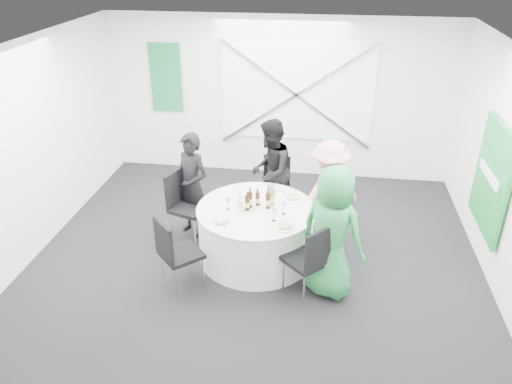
# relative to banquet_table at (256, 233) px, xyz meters

# --- Properties ---
(floor) EXTENTS (6.00, 6.00, 0.00)m
(floor) POSITION_rel_banquet_table_xyz_m (0.00, -0.20, -0.38)
(floor) COLOR black
(floor) RESTS_ON ground
(ceiling) EXTENTS (6.00, 6.00, 0.00)m
(ceiling) POSITION_rel_banquet_table_xyz_m (0.00, -0.20, 2.42)
(ceiling) COLOR silver
(ceiling) RESTS_ON wall_back
(wall_back) EXTENTS (6.00, 0.00, 6.00)m
(wall_back) POSITION_rel_banquet_table_xyz_m (0.00, 2.80, 1.02)
(wall_back) COLOR white
(wall_back) RESTS_ON floor
(wall_front) EXTENTS (6.00, 0.00, 6.00)m
(wall_front) POSITION_rel_banquet_table_xyz_m (0.00, -3.20, 1.02)
(wall_front) COLOR white
(wall_front) RESTS_ON floor
(wall_left) EXTENTS (0.00, 6.00, 6.00)m
(wall_left) POSITION_rel_banquet_table_xyz_m (-3.00, -0.20, 1.02)
(wall_left) COLOR white
(wall_left) RESTS_ON floor
(window_panel) EXTENTS (2.60, 0.03, 1.60)m
(window_panel) POSITION_rel_banquet_table_xyz_m (0.30, 2.76, 1.12)
(window_panel) COLOR silver
(window_panel) RESTS_ON wall_back
(window_brace_a) EXTENTS (2.63, 0.05, 1.84)m
(window_brace_a) POSITION_rel_banquet_table_xyz_m (0.30, 2.72, 1.12)
(window_brace_a) COLOR silver
(window_brace_a) RESTS_ON window_panel
(window_brace_b) EXTENTS (2.63, 0.05, 1.84)m
(window_brace_b) POSITION_rel_banquet_table_xyz_m (0.30, 2.72, 1.12)
(window_brace_b) COLOR silver
(window_brace_b) RESTS_ON window_panel
(green_banner) EXTENTS (0.55, 0.04, 1.20)m
(green_banner) POSITION_rel_banquet_table_xyz_m (-2.00, 2.75, 1.32)
(green_banner) COLOR #146830
(green_banner) RESTS_ON wall_back
(green_sign) EXTENTS (0.05, 1.20, 1.40)m
(green_sign) POSITION_rel_banquet_table_xyz_m (2.94, 0.40, 0.82)
(green_sign) COLOR #188835
(green_sign) RESTS_ON wall_right
(banquet_table) EXTENTS (1.56, 1.56, 0.76)m
(banquet_table) POSITION_rel_banquet_table_xyz_m (0.00, 0.00, 0.00)
(banquet_table) COLOR silver
(banquet_table) RESTS_ON floor
(chair_back) EXTENTS (0.47, 0.48, 0.95)m
(chair_back) POSITION_rel_banquet_table_xyz_m (0.12, 1.21, 0.18)
(chair_back) COLOR black
(chair_back) RESTS_ON floor
(chair_back_left) EXTENTS (0.59, 0.59, 1.02)m
(chair_back_left) POSITION_rel_banquet_table_xyz_m (-1.09, 0.36, 0.22)
(chair_back_left) COLOR black
(chair_back_left) RESTS_ON floor
(chair_back_right) EXTENTS (0.60, 0.59, 0.98)m
(chair_back_right) POSITION_rel_banquet_table_xyz_m (1.00, 0.47, 0.20)
(chair_back_right) COLOR black
(chair_back_right) RESTS_ON floor
(chair_front_right) EXTENTS (0.64, 0.64, 1.00)m
(chair_front_right) POSITION_rel_banquet_table_xyz_m (0.76, -0.74, 0.21)
(chair_front_right) COLOR black
(chair_front_right) RESTS_ON floor
(chair_front_left) EXTENTS (0.64, 0.64, 0.99)m
(chair_front_left) POSITION_rel_banquet_table_xyz_m (-0.87, -0.82, 0.20)
(chair_front_left) COLOR black
(chair_front_left) RESTS_ON floor
(person_man_back_left) EXTENTS (0.67, 0.59, 1.54)m
(person_man_back_left) POSITION_rel_banquet_table_xyz_m (-0.99, 0.51, 0.39)
(person_man_back_left) COLOR black
(person_man_back_left) RESTS_ON floor
(person_man_back) EXTENTS (0.46, 0.79, 1.59)m
(person_man_back) POSITION_rel_banquet_table_xyz_m (0.06, 1.09, 0.41)
(person_man_back) COLOR black
(person_man_back) RESTS_ON floor
(person_woman_pink) EXTENTS (1.07, 0.91, 1.51)m
(person_woman_pink) POSITION_rel_banquet_table_xyz_m (0.93, 0.60, 0.38)
(person_woman_pink) COLOR pink
(person_woman_pink) RESTS_ON floor
(person_woman_green) EXTENTS (0.98, 0.87, 1.67)m
(person_woman_green) POSITION_rel_banquet_table_xyz_m (0.98, -0.58, 0.46)
(person_woman_green) COLOR #248742
(person_woman_green) RESTS_ON floor
(plate_back) EXTENTS (0.29, 0.29, 0.01)m
(plate_back) POSITION_rel_banquet_table_xyz_m (-0.01, 0.60, 0.39)
(plate_back) COLOR white
(plate_back) RESTS_ON banquet_table
(plate_back_left) EXTENTS (0.28, 0.28, 0.01)m
(plate_back_left) POSITION_rel_banquet_table_xyz_m (-0.48, 0.31, 0.39)
(plate_back_left) COLOR white
(plate_back_left) RESTS_ON banquet_table
(plate_back_right) EXTENTS (0.29, 0.29, 0.04)m
(plate_back_right) POSITION_rel_banquet_table_xyz_m (0.45, 0.33, 0.40)
(plate_back_right) COLOR white
(plate_back_right) RESTS_ON banquet_table
(plate_front_right) EXTENTS (0.27, 0.27, 0.04)m
(plate_front_right) POSITION_rel_banquet_table_xyz_m (0.41, -0.41, 0.40)
(plate_front_right) COLOR white
(plate_front_right) RESTS_ON banquet_table
(plate_front_left) EXTENTS (0.28, 0.28, 0.01)m
(plate_front_left) POSITION_rel_banquet_table_xyz_m (-0.47, -0.31, 0.39)
(plate_front_left) COLOR white
(plate_front_left) RESTS_ON banquet_table
(napkin) EXTENTS (0.19, 0.20, 0.05)m
(napkin) POSITION_rel_banquet_table_xyz_m (-0.37, -0.41, 0.42)
(napkin) COLOR silver
(napkin) RESTS_ON plate_front_left
(beer_bottle_a) EXTENTS (0.06, 0.06, 0.28)m
(beer_bottle_a) POSITION_rel_banquet_table_xyz_m (-0.08, 0.02, 0.49)
(beer_bottle_a) COLOR #3B1B0A
(beer_bottle_a) RESTS_ON banquet_table
(beer_bottle_b) EXTENTS (0.06, 0.06, 0.24)m
(beer_bottle_b) POSITION_rel_banquet_table_xyz_m (0.01, 0.09, 0.47)
(beer_bottle_b) COLOR #3B1B0A
(beer_bottle_b) RESTS_ON banquet_table
(beer_bottle_c) EXTENTS (0.06, 0.06, 0.27)m
(beer_bottle_c) POSITION_rel_banquet_table_xyz_m (0.15, 0.03, 0.48)
(beer_bottle_c) COLOR #3B1B0A
(beer_bottle_c) RESTS_ON banquet_table
(beer_bottle_d) EXTENTS (0.06, 0.06, 0.26)m
(beer_bottle_d) POSITION_rel_banquet_table_xyz_m (-0.11, -0.06, 0.48)
(beer_bottle_d) COLOR #3B1B0A
(beer_bottle_d) RESTS_ON banquet_table
(green_water_bottle) EXTENTS (0.08, 0.08, 0.29)m
(green_water_bottle) POSITION_rel_banquet_table_xyz_m (0.20, 0.12, 0.49)
(green_water_bottle) COLOR green
(green_water_bottle) RESTS_ON banquet_table
(clear_water_bottle) EXTENTS (0.08, 0.08, 0.30)m
(clear_water_bottle) POSITION_rel_banquet_table_xyz_m (-0.19, -0.10, 0.50)
(clear_water_bottle) COLOR white
(clear_water_bottle) RESTS_ON banquet_table
(wine_glass_a) EXTENTS (0.07, 0.07, 0.17)m
(wine_glass_a) POSITION_rel_banquet_table_xyz_m (-0.35, -0.07, 0.50)
(wine_glass_a) COLOR white
(wine_glass_a) RESTS_ON banquet_table
(wine_glass_b) EXTENTS (0.07, 0.07, 0.17)m
(wine_glass_b) POSITION_rel_banquet_table_xyz_m (0.26, -0.28, 0.50)
(wine_glass_b) COLOR white
(wine_glass_b) RESTS_ON banquet_table
(wine_glass_c) EXTENTS (0.07, 0.07, 0.17)m
(wine_glass_c) POSITION_rel_banquet_table_xyz_m (0.14, 0.36, 0.50)
(wine_glass_c) COLOR white
(wine_glass_c) RESTS_ON banquet_table
(wine_glass_d) EXTENTS (0.07, 0.07, 0.17)m
(wine_glass_d) POSITION_rel_banquet_table_xyz_m (0.37, -0.10, 0.50)
(wine_glass_d) COLOR white
(wine_glass_d) RESTS_ON banquet_table
(fork_a) EXTENTS (0.12, 0.12, 0.01)m
(fork_a) POSITION_rel_banquet_table_xyz_m (0.27, -0.51, 0.38)
(fork_a) COLOR silver
(fork_a) RESTS_ON banquet_table
(knife_a) EXTENTS (0.10, 0.13, 0.01)m
(knife_a) POSITION_rel_banquet_table_xyz_m (0.54, -0.20, 0.38)
(knife_a) COLOR silver
(knife_a) RESTS_ON banquet_table
(fork_b) EXTENTS (0.10, 0.13, 0.01)m
(fork_b) POSITION_rel_banquet_table_xyz_m (-0.54, -0.19, 0.38)
(fork_b) COLOR silver
(fork_b) RESTS_ON banquet_table
(knife_b) EXTENTS (0.10, 0.13, 0.01)m
(knife_b) POSITION_rel_banquet_table_xyz_m (-0.33, -0.47, 0.38)
(knife_b) COLOR silver
(knife_b) RESTS_ON banquet_table
(fork_c) EXTENTS (0.09, 0.13, 0.01)m
(fork_c) POSITION_rel_banquet_table_xyz_m (-0.37, 0.44, 0.38)
(fork_c) COLOR silver
(fork_c) RESTS_ON banquet_table
(knife_c) EXTENTS (0.10, 0.13, 0.01)m
(knife_c) POSITION_rel_banquet_table_xyz_m (-0.55, 0.18, 0.38)
(knife_c) COLOR silver
(knife_c) RESTS_ON banquet_table
(fork_d) EXTENTS (0.15, 0.03, 0.01)m
(fork_d) POSITION_rel_banquet_table_xyz_m (0.22, 0.53, 0.38)
(fork_d) COLOR silver
(fork_d) RESTS_ON banquet_table
(knife_d) EXTENTS (0.15, 0.02, 0.01)m
(knife_d) POSITION_rel_banquet_table_xyz_m (-0.17, 0.55, 0.38)
(knife_d) COLOR silver
(knife_d) RESTS_ON banquet_table
(fork_e) EXTENTS (0.08, 0.14, 0.01)m
(fork_e) POSITION_rel_banquet_table_xyz_m (0.57, 0.09, 0.38)
(fork_e) COLOR silver
(fork_e) RESTS_ON banquet_table
(knife_e) EXTENTS (0.10, 0.13, 0.01)m
(knife_e) POSITION_rel_banquet_table_xyz_m (0.35, 0.46, 0.38)
(knife_e) COLOR silver
(knife_e) RESTS_ON banquet_table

